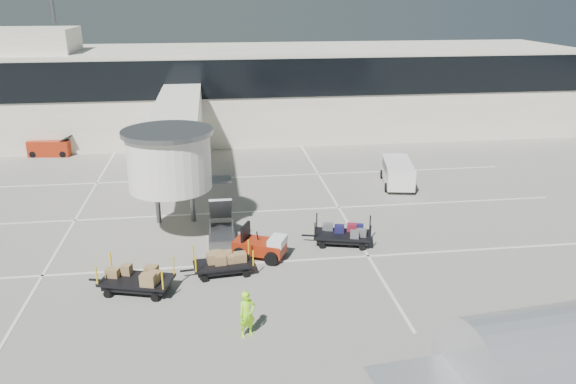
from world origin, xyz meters
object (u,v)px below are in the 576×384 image
object	(u,v)px
minivan	(397,171)
belt_loader	(50,148)
baggage_tug	(261,246)
suitcase_cart	(343,235)
box_cart_far	(137,280)
ground_worker	(247,314)
box_cart_near	(223,263)

from	to	relation	value
minivan	belt_loader	distance (m)	28.41
baggage_tug	belt_loader	bearing A→B (deg)	150.95
baggage_tug	suitcase_cart	world-z (taller)	baggage_tug
baggage_tug	suitcase_cart	bearing A→B (deg)	37.54
suitcase_cart	box_cart_far	distance (m)	11.00
box_cart_far	ground_worker	xyz separation A→B (m)	(4.71, -4.10, 0.37)
ground_worker	baggage_tug	bearing A→B (deg)	55.92
suitcase_cart	box_cart_far	bearing A→B (deg)	-145.42
box_cart_far	belt_loader	size ratio (longest dim) A/B	1.07
ground_worker	minivan	world-z (taller)	ground_worker
ground_worker	belt_loader	size ratio (longest dim) A/B	0.52
box_cart_near	suitcase_cart	bearing A→B (deg)	15.15
baggage_tug	box_cart_far	size ratio (longest dim) A/B	0.73
baggage_tug	minivan	size ratio (longest dim) A/B	0.61
baggage_tug	box_cart_far	world-z (taller)	baggage_tug
suitcase_cart	ground_worker	xyz separation A→B (m)	(-5.62, -7.89, 0.44)
ground_worker	suitcase_cart	bearing A→B (deg)	29.87
baggage_tug	box_cart_near	distance (m)	2.48
box_cart_near	ground_worker	xyz separation A→B (m)	(0.84, -5.36, 0.40)
box_cart_near	ground_worker	size ratio (longest dim) A/B	1.82
baggage_tug	box_cart_near	size ratio (longest dim) A/B	0.82
box_cart_near	minivan	size ratio (longest dim) A/B	0.74
ground_worker	belt_loader	xyz separation A→B (m)	(-14.51, 28.24, -0.31)
suitcase_cart	belt_loader	bearing A→B (deg)	149.10
minivan	baggage_tug	bearing A→B (deg)	-124.84
ground_worker	minivan	distance (m)	20.69
belt_loader	suitcase_cart	bearing A→B (deg)	-38.81
box_cart_far	ground_worker	world-z (taller)	ground_worker
suitcase_cart	ground_worker	distance (m)	9.69
box_cart_near	belt_loader	world-z (taller)	belt_loader
suitcase_cart	baggage_tug	bearing A→B (deg)	-152.78
box_cart_far	belt_loader	xyz separation A→B (m)	(-9.80, 24.14, 0.06)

